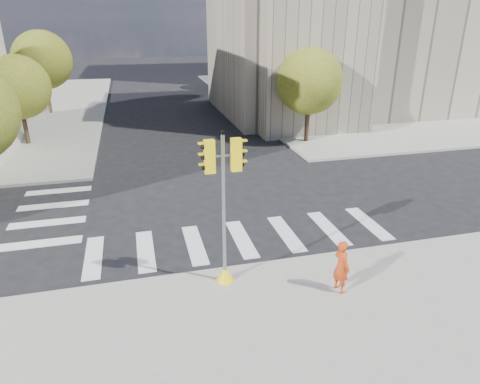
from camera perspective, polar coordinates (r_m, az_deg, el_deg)
name	(u,v)px	position (r m, az deg, el deg)	size (l,w,h in m)	color
ground	(232,217)	(18.15, -1.07, -3.31)	(160.00, 160.00, 0.00)	black
sidewalk_far_right	(357,95)	(48.81, 15.31, 12.35)	(28.00, 40.00, 0.15)	gray
civic_building	(359,25)	(40.04, 15.53, 20.70)	(26.00, 16.00, 19.39)	gray
tree_lw_mid	(18,87)	(30.97, -27.52, 12.28)	(4.00, 4.00, 5.77)	#382616
tree_lw_far	(42,60)	(40.65, -24.87, 15.66)	(4.80, 4.80, 6.95)	#382616
tree_re_near	(310,81)	(28.52, 9.27, 14.36)	(4.20, 4.20, 6.16)	#382616
tree_re_mid	(257,60)	(39.72, 2.23, 17.22)	(4.60, 4.60, 6.66)	#382616
tree_re_far	(227,55)	(51.34, -1.76, 17.82)	(4.00, 4.00, 5.88)	#382616
lamp_near	(295,66)	(32.32, 7.30, 16.31)	(0.35, 0.18, 8.11)	black
lamp_far	(245,52)	(45.60, 0.62, 18.17)	(0.35, 0.18, 8.11)	black
traffic_signal	(224,222)	(12.73, -2.15, -4.00)	(1.06, 0.56, 4.82)	yellow
photographer	(341,266)	(13.22, 13.37, -9.62)	(0.61, 0.40, 1.68)	#BF3A12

